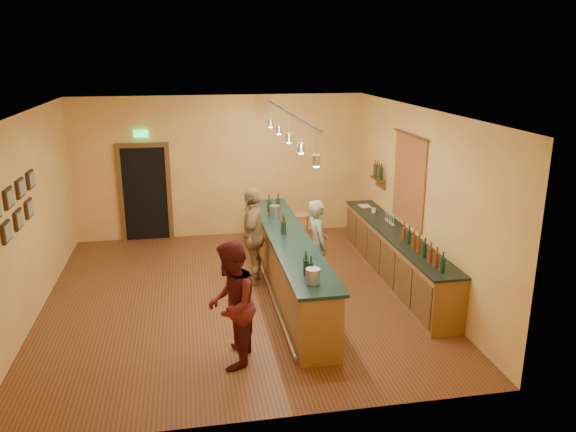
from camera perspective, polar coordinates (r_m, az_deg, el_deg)
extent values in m
plane|color=#553018|center=(9.97, -5.19, -8.06)|extent=(7.00, 7.00, 0.00)
cube|color=silver|center=(9.12, -5.71, 10.56)|extent=(6.50, 7.00, 0.02)
cube|color=#D98E51|center=(12.82, -6.84, 4.97)|extent=(6.50, 0.02, 3.20)
cube|color=#D98E51|center=(6.14, -2.49, -7.84)|extent=(6.50, 0.02, 3.20)
cube|color=#D98E51|center=(9.72, -24.89, -0.17)|extent=(0.02, 7.00, 3.20)
cube|color=#D98E51|center=(10.20, 13.06, 1.70)|extent=(0.02, 7.00, 3.20)
cube|color=black|center=(12.93, -14.29, 2.18)|extent=(0.95, 0.06, 2.10)
cube|color=#543219|center=(12.96, -16.61, 2.03)|extent=(0.10, 0.08, 2.10)
cube|color=#543219|center=(12.88, -11.97, 2.28)|extent=(0.10, 0.08, 2.10)
cube|color=#543219|center=(12.70, -14.65, 6.97)|extent=(1.15, 0.08, 0.10)
cube|color=#19E54C|center=(12.65, -14.73, 8.08)|extent=(0.30, 0.04, 0.15)
cube|color=maroon|center=(10.50, 12.19, 3.56)|extent=(0.03, 1.40, 1.60)
cube|color=#543219|center=(11.90, 9.08, 3.75)|extent=(0.16, 0.55, 0.03)
cube|color=#543219|center=(11.95, 9.38, 3.29)|extent=(0.03, 0.55, 0.18)
cube|color=brown|center=(10.62, 10.85, -4.10)|extent=(0.55, 4.50, 0.90)
cube|color=black|center=(10.47, 10.98, -1.69)|extent=(0.60, 4.55, 0.04)
cylinder|color=silver|center=(11.61, 8.72, 0.57)|extent=(0.09, 0.09, 0.09)
cube|color=silver|center=(12.07, 7.81, 1.02)|extent=(0.22, 0.30, 0.01)
cube|color=brown|center=(9.89, 0.07, -5.06)|extent=(0.60, 5.00, 1.00)
cube|color=black|center=(9.71, 0.08, -2.17)|extent=(0.70, 5.10, 0.05)
cylinder|color=silver|center=(9.97, -1.98, -7.06)|extent=(0.05, 5.00, 0.05)
cylinder|color=silver|center=(7.72, 2.54, -6.14)|extent=(0.20, 0.20, 0.22)
cylinder|color=silver|center=(10.79, -1.34, 0.49)|extent=(0.20, 0.20, 0.22)
cube|color=silver|center=(9.25, 0.08, 10.34)|extent=(0.06, 4.60, 0.05)
cylinder|color=silver|center=(7.33, 2.93, 7.22)|extent=(0.01, 0.01, 0.35)
cylinder|color=#A5A5AD|center=(7.37, 2.91, 5.69)|extent=(0.11, 0.11, 0.14)
cylinder|color=#FFEABF|center=(7.38, 2.90, 5.08)|extent=(0.08, 0.08, 0.02)
cylinder|color=silver|center=(8.30, 1.34, 8.32)|extent=(0.01, 0.01, 0.35)
cylinder|color=#A5A5AD|center=(8.33, 1.33, 6.95)|extent=(0.11, 0.11, 0.14)
cylinder|color=#FFEABF|center=(8.34, 1.33, 6.41)|extent=(0.08, 0.08, 0.02)
cylinder|color=silver|center=(9.27, 0.08, 9.18)|extent=(0.01, 0.01, 0.35)
cylinder|color=#A5A5AD|center=(9.30, 0.08, 7.95)|extent=(0.11, 0.11, 0.14)
cylinder|color=#FFEABF|center=(9.31, 0.08, 7.47)|extent=(0.08, 0.08, 0.02)
cylinder|color=silver|center=(10.25, -0.95, 9.87)|extent=(0.01, 0.01, 0.35)
cylinder|color=#A5A5AD|center=(10.27, -0.94, 8.76)|extent=(0.11, 0.11, 0.14)
cylinder|color=#FFEABF|center=(10.29, -0.94, 8.32)|extent=(0.08, 0.08, 0.02)
cylinder|color=silver|center=(11.23, -1.80, 10.44)|extent=(0.01, 0.01, 0.35)
cylinder|color=#A5A5AD|center=(11.25, -1.79, 9.43)|extent=(0.11, 0.11, 0.14)
cylinder|color=#FFEABF|center=(11.26, -1.78, 9.02)|extent=(0.08, 0.08, 0.02)
imported|color=gray|center=(10.02, 3.02, -2.87)|extent=(0.42, 0.61, 1.63)
imported|color=#59191E|center=(7.59, -5.79, -8.96)|extent=(0.85, 0.99, 1.75)
imported|color=#997A51|center=(10.21, -3.55, -2.03)|extent=(0.71, 1.13, 1.79)
cylinder|color=#A7744B|center=(11.97, 1.26, 0.05)|extent=(0.37, 0.37, 0.04)
cylinder|color=#A7744B|center=(12.11, 1.91, -1.66)|extent=(0.04, 0.04, 0.72)
cylinder|color=#A7744B|center=(12.18, 0.80, -1.54)|extent=(0.04, 0.04, 0.72)
cylinder|color=#A7744B|center=(11.95, 1.03, -1.90)|extent=(0.04, 0.04, 0.72)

